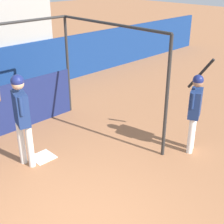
# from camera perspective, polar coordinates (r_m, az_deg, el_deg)

# --- Properties ---
(batting_cage) EXTENTS (4.17, 3.29, 2.58)m
(batting_cage) POSITION_cam_1_polar(r_m,az_deg,el_deg) (7.06, -18.77, 2.31)
(batting_cage) COLOR #282828
(batting_cage) RESTS_ON ground
(home_plate) EXTENTS (0.44, 0.44, 0.02)m
(home_plate) POSITION_cam_1_polar(r_m,az_deg,el_deg) (6.80, -12.50, -8.04)
(home_plate) COLOR white
(home_plate) RESTS_ON ground
(player_batter) EXTENTS (0.59, 0.95, 2.05)m
(player_batter) POSITION_cam_1_polar(r_m,az_deg,el_deg) (6.12, -16.33, 0.02)
(player_batter) COLOR white
(player_batter) RESTS_ON ground
(player_waiting) EXTENTS (0.62, 0.61, 2.01)m
(player_waiting) POSITION_cam_1_polar(r_m,az_deg,el_deg) (6.64, 14.93, 0.97)
(player_waiting) COLOR white
(player_waiting) RESTS_ON ground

